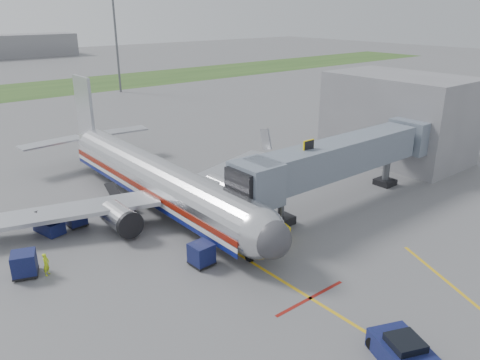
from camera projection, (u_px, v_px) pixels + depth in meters
ground at (268, 272)px, 32.58m from camera, size 400.00×400.00×0.00m
apron_markings at (354, 325)px, 27.20m from camera, size 21.52×50.00×0.01m
airliner at (156, 178)px, 42.75m from camera, size 32.10×35.67×10.25m
jet_bridge at (337, 159)px, 42.28m from camera, size 25.30×4.00×6.90m
terminal at (398, 117)px, 55.88m from camera, size 10.00×16.00×10.00m
light_mast_right at (116, 41)px, 98.18m from camera, size 2.00×0.44×20.40m
pushback_tug at (404, 353)px, 24.02m from camera, size 3.47×4.24×1.53m
baggage_tug at (49, 223)px, 38.04m from camera, size 1.98×2.91×1.86m
baggage_cart_a at (201, 254)px, 33.24m from camera, size 1.63×1.63×1.67m
baggage_cart_b at (24, 264)px, 31.89m from camera, size 2.06×2.06×1.74m
baggage_cart_c at (76, 217)px, 39.20m from camera, size 1.55×1.55×1.57m
belt_loader at (120, 209)px, 41.48m from camera, size 1.94×4.65×2.21m
ground_power_cart at (280, 233)px, 36.94m from camera, size 1.64×1.31×1.14m
ramp_worker at (46, 264)px, 32.00m from camera, size 0.70×0.70×1.64m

